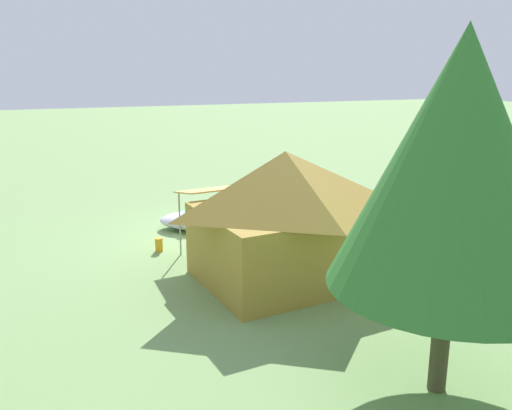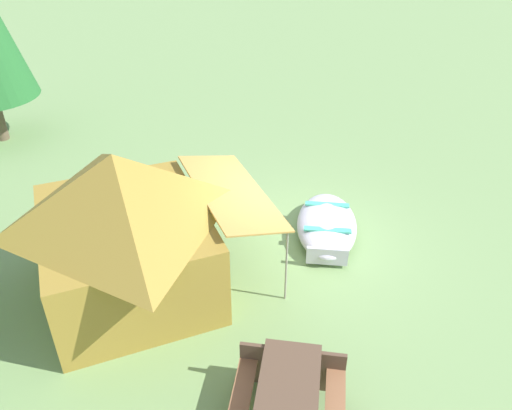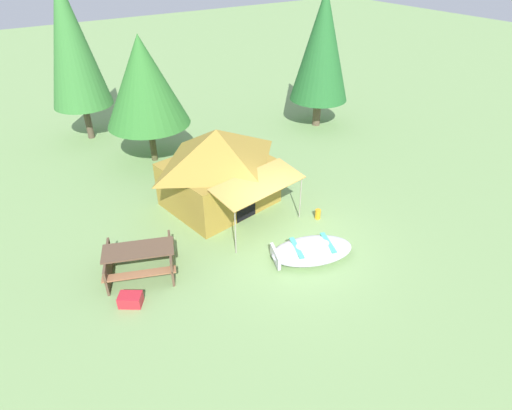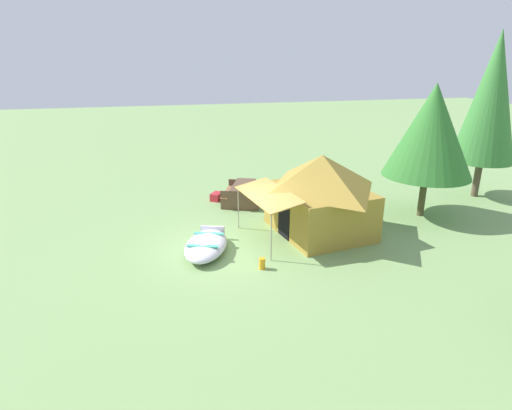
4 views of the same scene
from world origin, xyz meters
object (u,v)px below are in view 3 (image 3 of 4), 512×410
object	(u,v)px
canvas_cabin_tent	(218,167)
pine_tree_back_left	(322,46)
fuel_can	(318,214)
pine_tree_far_center	(144,81)
picnic_table	(140,258)
cooler_box	(131,300)
beached_rowboat	(312,250)
pine_tree_back_right	(70,42)

from	to	relation	value
canvas_cabin_tent	pine_tree_back_left	bearing A→B (deg)	26.01
fuel_can	canvas_cabin_tent	bearing A→B (deg)	130.31
pine_tree_back_left	pine_tree_far_center	world-z (taller)	pine_tree_back_left
pine_tree_back_left	pine_tree_far_center	bearing A→B (deg)	174.35
picnic_table	cooler_box	bearing A→B (deg)	-123.60
canvas_cabin_tent	picnic_table	xyz separation A→B (m)	(-3.45, -1.87, -0.87)
beached_rowboat	pine_tree_far_center	size ratio (longest dim) A/B	0.54
fuel_can	pine_tree_far_center	bearing A→B (deg)	111.97
cooler_box	fuel_can	bearing A→B (deg)	3.00
beached_rowboat	picnic_table	world-z (taller)	picnic_table
picnic_table	pine_tree_back_left	world-z (taller)	pine_tree_back_left
canvas_cabin_tent	pine_tree_back_left	size ratio (longest dim) A/B	0.74
picnic_table	pine_tree_back_right	bearing A→B (deg)	82.04
pine_tree_back_right	pine_tree_far_center	bearing A→B (deg)	-67.12
beached_rowboat	cooler_box	world-z (taller)	beached_rowboat
picnic_table	pine_tree_back_right	world-z (taller)	pine_tree_back_right
cooler_box	canvas_cabin_tent	bearing A→B (deg)	34.73
canvas_cabin_tent	pine_tree_far_center	size ratio (longest dim) A/B	0.91
pine_tree_back_left	pine_tree_back_right	distance (m)	10.20
pine_tree_back_left	pine_tree_back_right	world-z (taller)	pine_tree_back_right
canvas_cabin_tent	cooler_box	distance (m)	5.13
pine_tree_back_left	pine_tree_back_right	xyz separation A→B (m)	(-9.23, 4.33, 0.45)
beached_rowboat	canvas_cabin_tent	xyz separation A→B (m)	(-0.73, 3.89, 1.12)
canvas_cabin_tent	fuel_can	world-z (taller)	canvas_cabin_tent
cooler_box	pine_tree_back_left	bearing A→B (deg)	29.37
cooler_box	fuel_can	world-z (taller)	fuel_can
beached_rowboat	pine_tree_back_right	bearing A→B (deg)	103.57
pine_tree_back_left	cooler_box	bearing A→B (deg)	-150.63
fuel_can	beached_rowboat	bearing A→B (deg)	-135.57
beached_rowboat	fuel_can	world-z (taller)	beached_rowboat
canvas_cabin_tent	picnic_table	size ratio (longest dim) A/B	1.95
pine_tree_back_right	fuel_can	bearing A→B (deg)	-67.72
beached_rowboat	fuel_can	bearing A→B (deg)	44.43
canvas_cabin_tent	fuel_can	distance (m)	3.51
pine_tree_far_center	pine_tree_back_right	bearing A→B (deg)	112.88
fuel_can	pine_tree_back_left	size ratio (longest dim) A/B	0.05
cooler_box	pine_tree_back_right	distance (m)	11.51
fuel_can	pine_tree_back_left	xyz separation A→B (m)	(5.00, 5.99, 3.41)
pine_tree_far_center	picnic_table	bearing A→B (deg)	-115.07
picnic_table	pine_tree_back_right	xyz separation A→B (m)	(1.35, 9.68, 3.53)
picnic_table	pine_tree_far_center	size ratio (longest dim) A/B	0.47
cooler_box	pine_tree_far_center	distance (m)	8.45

